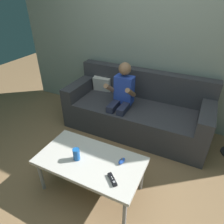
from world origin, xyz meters
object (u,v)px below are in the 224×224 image
object	(u,v)px
couch	(136,111)
soda_can	(76,154)
person_seated_on_couch	(121,97)
coffee_table	(90,162)
game_remote_black_near_edge	(112,179)
nunchuk_blue	(122,161)

from	to	relation	value
couch	soda_can	size ratio (longest dim) A/B	16.44
person_seated_on_couch	soda_can	xyz separation A→B (m)	(0.02, -1.10, -0.09)
coffee_table	game_remote_black_near_edge	distance (m)	0.33
person_seated_on_couch	coffee_table	distance (m)	1.08
game_remote_black_near_edge	soda_can	size ratio (longest dim) A/B	1.05
person_seated_on_couch	game_remote_black_near_edge	world-z (taller)	person_seated_on_couch
soda_can	person_seated_on_couch	bearing A→B (deg)	91.19
person_seated_on_couch	couch	bearing A→B (deg)	47.92
person_seated_on_couch	nunchuk_blue	xyz separation A→B (m)	(0.43, -0.96, -0.13)
soda_can	coffee_table	bearing A→B (deg)	22.68
couch	game_remote_black_near_edge	size ratio (longest dim) A/B	15.62
soda_can	couch	bearing A→B (deg)	83.64
person_seated_on_couch	nunchuk_blue	distance (m)	1.06
game_remote_black_near_edge	nunchuk_blue	world-z (taller)	nunchuk_blue
couch	person_seated_on_couch	world-z (taller)	person_seated_on_couch
couch	person_seated_on_couch	size ratio (longest dim) A/B	1.96
coffee_table	game_remote_black_near_edge	size ratio (longest dim) A/B	8.00
coffee_table	couch	bearing A→B (deg)	88.79
coffee_table	soda_can	bearing A→B (deg)	-157.32
person_seated_on_couch	game_remote_black_near_edge	distance (m)	1.27
person_seated_on_couch	soda_can	size ratio (longest dim) A/B	8.38
person_seated_on_couch	coffee_table	size ratio (longest dim) A/B	1.00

